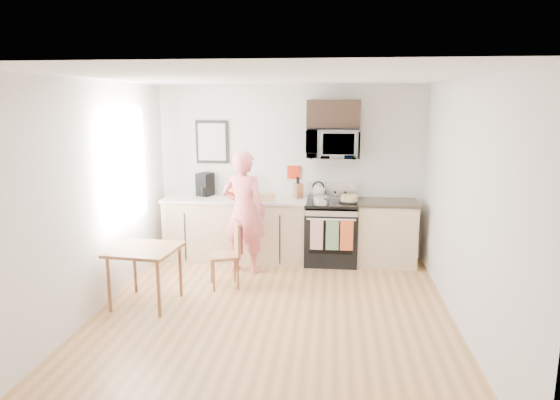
# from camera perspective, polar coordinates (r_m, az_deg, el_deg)

# --- Properties ---
(floor) EXTENTS (4.60, 4.60, 0.00)m
(floor) POSITION_cam_1_polar(r_m,az_deg,el_deg) (5.73, -0.87, -13.10)
(floor) COLOR olive
(floor) RESTS_ON ground
(back_wall) EXTENTS (4.00, 0.04, 2.60)m
(back_wall) POSITION_cam_1_polar(r_m,az_deg,el_deg) (7.58, 1.22, 3.21)
(back_wall) COLOR beige
(back_wall) RESTS_ON floor
(front_wall) EXTENTS (4.00, 0.04, 2.60)m
(front_wall) POSITION_cam_1_polar(r_m,az_deg,el_deg) (3.14, -6.13, -8.66)
(front_wall) COLOR beige
(front_wall) RESTS_ON floor
(left_wall) EXTENTS (0.04, 4.60, 2.60)m
(left_wall) POSITION_cam_1_polar(r_m,az_deg,el_deg) (5.91, -20.53, 0.17)
(left_wall) COLOR beige
(left_wall) RESTS_ON floor
(right_wall) EXTENTS (0.04, 4.60, 2.60)m
(right_wall) POSITION_cam_1_polar(r_m,az_deg,el_deg) (5.46, 20.40, -0.69)
(right_wall) COLOR beige
(right_wall) RESTS_ON floor
(ceiling) EXTENTS (4.00, 4.60, 0.04)m
(ceiling) POSITION_cam_1_polar(r_m,az_deg,el_deg) (5.23, -0.96, 13.85)
(ceiling) COLOR white
(ceiling) RESTS_ON back_wall
(window) EXTENTS (0.06, 1.40, 1.50)m
(window) POSITION_cam_1_polar(r_m,az_deg,el_deg) (6.57, -17.30, 3.65)
(window) COLOR white
(window) RESTS_ON left_wall
(cabinet_left) EXTENTS (2.10, 0.60, 0.90)m
(cabinet_left) POSITION_cam_1_polar(r_m,az_deg,el_deg) (7.57, -5.06, -3.42)
(cabinet_left) COLOR tan
(cabinet_left) RESTS_ON floor
(countertop_left) EXTENTS (2.14, 0.64, 0.04)m
(countertop_left) POSITION_cam_1_polar(r_m,az_deg,el_deg) (7.47, -5.12, 0.07)
(countertop_left) COLOR beige
(countertop_left) RESTS_ON cabinet_left
(cabinet_right) EXTENTS (0.84, 0.60, 0.90)m
(cabinet_right) POSITION_cam_1_polar(r_m,az_deg,el_deg) (7.47, 12.00, -3.82)
(cabinet_right) COLOR tan
(cabinet_right) RESTS_ON floor
(countertop_right) EXTENTS (0.88, 0.64, 0.04)m
(countertop_right) POSITION_cam_1_polar(r_m,az_deg,el_deg) (7.37, 12.15, -0.29)
(countertop_right) COLOR black
(countertop_right) RESTS_ON cabinet_right
(range) EXTENTS (0.76, 0.70, 1.16)m
(range) POSITION_cam_1_polar(r_m,az_deg,el_deg) (7.41, 5.84, -3.86)
(range) COLOR black
(range) RESTS_ON floor
(microwave) EXTENTS (0.76, 0.51, 0.42)m
(microwave) POSITION_cam_1_polar(r_m,az_deg,el_deg) (7.29, 6.06, 6.45)
(microwave) COLOR silver
(microwave) RESTS_ON back_wall
(upper_cabinet) EXTENTS (0.76, 0.35, 0.40)m
(upper_cabinet) POSITION_cam_1_polar(r_m,az_deg,el_deg) (7.31, 6.13, 9.77)
(upper_cabinet) COLOR black
(upper_cabinet) RESTS_ON back_wall
(wall_art) EXTENTS (0.50, 0.04, 0.65)m
(wall_art) POSITION_cam_1_polar(r_m,az_deg,el_deg) (7.71, -7.77, 6.60)
(wall_art) COLOR black
(wall_art) RESTS_ON back_wall
(wall_trivet) EXTENTS (0.20, 0.02, 0.20)m
(wall_trivet) POSITION_cam_1_polar(r_m,az_deg,el_deg) (7.56, 1.59, 3.18)
(wall_trivet) COLOR #B0260F
(wall_trivet) RESTS_ON back_wall
(person) EXTENTS (0.70, 0.54, 1.71)m
(person) POSITION_cam_1_polar(r_m,az_deg,el_deg) (6.91, -4.18, -1.37)
(person) COLOR #BC3339
(person) RESTS_ON floor
(dining_table) EXTENTS (0.73, 0.73, 0.69)m
(dining_table) POSITION_cam_1_polar(r_m,az_deg,el_deg) (6.04, -15.20, -6.03)
(dining_table) COLOR brown
(dining_table) RESTS_ON floor
(chair) EXTENTS (0.49, 0.46, 0.86)m
(chair) POSITION_cam_1_polar(r_m,az_deg,el_deg) (6.44, -5.33, -5.13)
(chair) COLOR brown
(chair) RESTS_ON floor
(knife_block) EXTENTS (0.15, 0.17, 0.22)m
(knife_block) POSITION_cam_1_polar(r_m,az_deg,el_deg) (7.42, 2.13, 1.06)
(knife_block) COLOR brown
(knife_block) RESTS_ON countertop_left
(utensil_crock) EXTENTS (0.13, 0.13, 0.39)m
(utensil_crock) POSITION_cam_1_polar(r_m,az_deg,el_deg) (7.50, -3.96, 1.51)
(utensil_crock) COLOR #B0260F
(utensil_crock) RESTS_ON countertop_left
(fruit_bowl) EXTENTS (0.28, 0.28, 0.11)m
(fruit_bowl) POSITION_cam_1_polar(r_m,az_deg,el_deg) (7.56, -5.30, 0.71)
(fruit_bowl) COLOR silver
(fruit_bowl) RESTS_ON countertop_left
(milk_carton) EXTENTS (0.10, 0.10, 0.23)m
(milk_carton) POSITION_cam_1_polar(r_m,az_deg,el_deg) (7.57, -5.66, 1.26)
(milk_carton) COLOR tan
(milk_carton) RESTS_ON countertop_left
(coffee_maker) EXTENTS (0.27, 0.32, 0.35)m
(coffee_maker) POSITION_cam_1_polar(r_m,az_deg,el_deg) (7.69, -8.57, 1.70)
(coffee_maker) COLOR black
(coffee_maker) RESTS_ON countertop_left
(bread_bag) EXTENTS (0.34, 0.19, 0.12)m
(bread_bag) POSITION_cam_1_polar(r_m,az_deg,el_deg) (7.20, -1.79, 0.34)
(bread_bag) COLOR tan
(bread_bag) RESTS_ON countertop_left
(cake) EXTENTS (0.30, 0.30, 0.10)m
(cake) POSITION_cam_1_polar(r_m,az_deg,el_deg) (7.27, 7.90, 0.13)
(cake) COLOR black
(cake) RESTS_ON range
(kettle) EXTENTS (0.21, 0.21, 0.26)m
(kettle) POSITION_cam_1_polar(r_m,az_deg,el_deg) (7.50, 4.39, 1.04)
(kettle) COLOR silver
(kettle) RESTS_ON range
(pot) EXTENTS (0.24, 0.36, 0.11)m
(pot) POSITION_cam_1_polar(r_m,az_deg,el_deg) (7.07, 4.74, -0.04)
(pot) COLOR silver
(pot) RESTS_ON range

